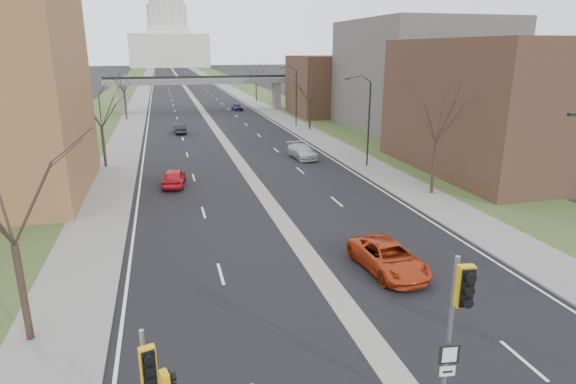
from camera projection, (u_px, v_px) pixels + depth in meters
name	position (u px, v px, depth m)	size (l,w,h in m)	color
road_surface	(184.00, 85.00, 153.89)	(20.00, 600.00, 0.01)	black
median_strip	(184.00, 85.00, 153.89)	(1.20, 600.00, 0.02)	gray
sidewalk_right	(221.00, 84.00, 156.77)	(4.00, 600.00, 0.12)	gray
sidewalk_left	(145.00, 86.00, 150.97)	(4.00, 600.00, 0.12)	gray
grass_verge_right	(239.00, 84.00, 158.23)	(8.00, 600.00, 0.10)	#364922
grass_verge_left	(125.00, 86.00, 149.52)	(8.00, 600.00, 0.10)	#364922
commercial_block_near	(508.00, 106.00, 44.84)	(16.00, 20.00, 12.00)	#4C3023
commercial_block_mid	(418.00, 76.00, 67.63)	(18.00, 22.00, 15.00)	#635F5A
commercial_block_far	(334.00, 86.00, 83.59)	(14.00, 14.00, 10.00)	#4C3023
pedestrian_bridge	(202.00, 85.00, 87.59)	(34.00, 3.00, 6.45)	slate
capitol	(168.00, 37.00, 306.22)	(48.00, 42.00, 55.75)	beige
streetlight_mid	(362.00, 95.00, 45.13)	(2.61, 0.20, 8.70)	black
streetlight_far	(291.00, 79.00, 69.24)	(2.61, 0.20, 8.70)	black
tree_left_a	(3.00, 180.00, 17.17)	(7.20, 7.20, 9.40)	#382B21
tree_left_b	(99.00, 103.00, 45.10)	(6.75, 6.75, 8.81)	#382B21
tree_left_c	(123.00, 76.00, 76.40)	(7.65, 7.65, 9.99)	#382B21
tree_right_a	(439.00, 111.00, 36.44)	(7.20, 7.20, 9.40)	#382B21
tree_right_b	(310.00, 88.00, 67.27)	(6.30, 6.30, 8.22)	#382B21
tree_right_c	(256.00, 69.00, 104.02)	(7.65, 7.65, 9.99)	#382B21
signal_pole_median	(457.00, 315.00, 13.63)	(0.64, 0.92, 5.54)	gray
car_left_near	(174.00, 177.00, 40.47)	(1.78, 4.43, 1.51)	red
car_left_far	(180.00, 129.00, 65.71)	(1.40, 4.02, 1.32)	black
car_right_near	(388.00, 257.00, 24.89)	(2.50, 5.42, 1.51)	#A73011
car_right_mid	(302.00, 151.00, 50.80)	(2.05, 5.04, 1.46)	#ABACB3
car_right_far	(237.00, 107.00, 90.78)	(1.49, 3.70, 1.26)	navy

